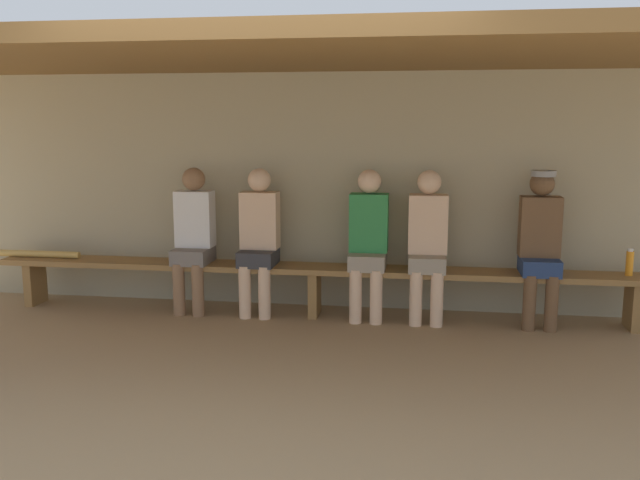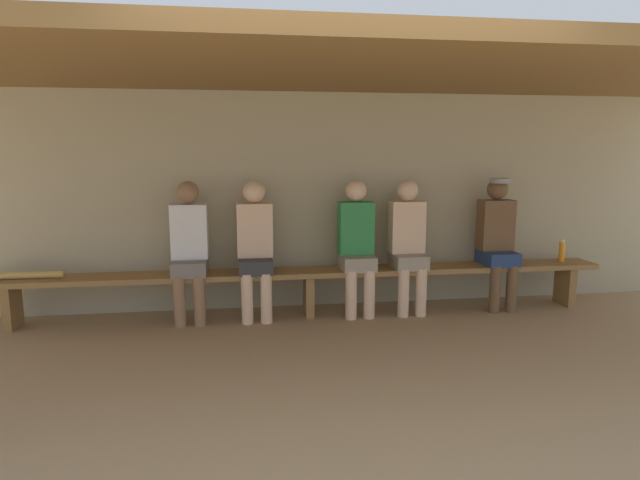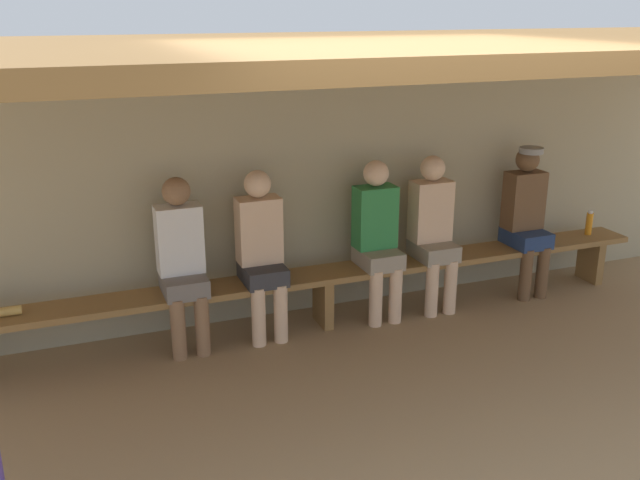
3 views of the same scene
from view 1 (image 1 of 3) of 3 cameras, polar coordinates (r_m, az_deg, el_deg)
The scene contains 11 objects.
ground_plane at distance 4.92m, azimuth -3.37°, elevation -11.15°, with size 24.00×24.00×0.00m, color #9E7F59.
back_wall at distance 6.60m, azimuth 0.16°, elevation 4.08°, with size 8.00×0.20×2.20m, color tan.
dugout_roof at distance 5.31m, azimuth -1.99°, elevation 15.22°, with size 8.00×2.80×0.12m, color brown.
bench at distance 6.27m, azimuth -0.45°, elevation -2.82°, with size 6.00×0.36×0.46m.
player_rightmost at distance 6.48m, azimuth -10.40°, elevation 0.52°, with size 0.34×0.42×1.34m.
player_in_red at distance 6.15m, azimuth 4.00°, elevation 0.15°, with size 0.34×0.42×1.34m.
player_in_blue at distance 6.21m, azimuth 17.70°, elevation -0.04°, with size 0.34×0.42×1.34m.
player_shirtless_tan at distance 6.13m, azimuth 8.88°, elevation 0.03°, with size 0.34×0.42×1.34m.
player_with_sunglasses at distance 6.31m, azimuth -5.08°, elevation 0.38°, with size 0.34×0.42×1.34m.
water_bottle_clear at distance 6.42m, azimuth 24.18°, elevation -1.72°, with size 0.06×0.06×0.23m.
baseball_bat at distance 7.18m, azimuth -22.18°, elevation -1.08°, with size 0.07×0.07×0.83m, color tan.
Camera 1 is at (0.97, -4.49, 1.76)m, focal length 38.80 mm.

